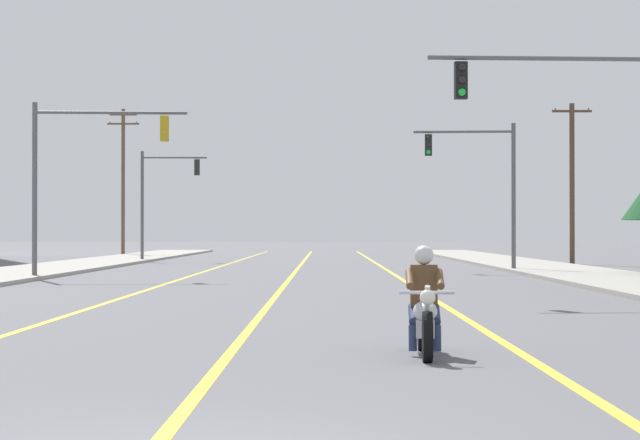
% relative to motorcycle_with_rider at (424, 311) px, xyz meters
% --- Properties ---
extents(lane_stripe_center, '(0.16, 100.00, 0.01)m').
position_rel_motorcycle_with_rider_xyz_m(lane_stripe_center, '(-2.60, 37.51, -0.58)').
color(lane_stripe_center, yellow).
rests_on(lane_stripe_center, ground).
extents(lane_stripe_left, '(0.16, 100.00, 0.01)m').
position_rel_motorcycle_with_rider_xyz_m(lane_stripe_left, '(-6.39, 37.51, -0.58)').
color(lane_stripe_left, yellow).
rests_on(lane_stripe_left, ground).
extents(lane_stripe_right, '(0.16, 100.00, 0.01)m').
position_rel_motorcycle_with_rider_xyz_m(lane_stripe_right, '(1.32, 37.51, -0.58)').
color(lane_stripe_right, yellow).
rests_on(lane_stripe_right, ground).
extents(sidewalk_kerb_right, '(4.40, 110.00, 0.14)m').
position_rel_motorcycle_with_rider_xyz_m(sidewalk_kerb_right, '(8.31, 32.51, -0.52)').
color(sidewalk_kerb_right, '#9E998E').
rests_on(sidewalk_kerb_right, ground).
extents(sidewalk_kerb_left, '(4.40, 110.00, 0.14)m').
position_rel_motorcycle_with_rider_xyz_m(sidewalk_kerb_left, '(-13.24, 32.51, -0.52)').
color(sidewalk_kerb_left, '#9E998E').
rests_on(sidewalk_kerb_left, ground).
extents(motorcycle_with_rider, '(0.70, 2.19, 1.46)m').
position_rel_motorcycle_with_rider_xyz_m(motorcycle_with_rider, '(0.00, 0.00, 0.00)').
color(motorcycle_with_rider, black).
rests_on(motorcycle_with_rider, ground).
extents(traffic_signal_near_right, '(5.44, 0.64, 6.20)m').
position_rel_motorcycle_with_rider_xyz_m(traffic_signal_near_right, '(4.91, 13.27, 3.55)').
color(traffic_signal_near_right, '#56565B').
rests_on(traffic_signal_near_right, ground).
extents(traffic_signal_near_left, '(5.41, 0.62, 6.20)m').
position_rel_motorcycle_with_rider_xyz_m(traffic_signal_near_left, '(-9.97, 26.36, 3.54)').
color(traffic_signal_near_left, '#56565B').
rests_on(traffic_signal_near_left, ground).
extents(traffic_signal_mid_right, '(4.25, 0.42, 6.20)m').
position_rel_motorcycle_with_rider_xyz_m(traffic_signal_mid_right, '(5.32, 34.47, 3.47)').
color(traffic_signal_mid_right, '#56565B').
rests_on(traffic_signal_mid_right, ground).
extents(traffic_signal_mid_left, '(3.70, 0.46, 6.20)m').
position_rel_motorcycle_with_rider_xyz_m(traffic_signal_mid_left, '(-10.64, 51.80, 3.44)').
color(traffic_signal_mid_left, '#56565B').
rests_on(traffic_signal_mid_left, ground).
extents(utility_pole_right_far, '(2.03, 0.26, 8.27)m').
position_rel_motorcycle_with_rider_xyz_m(utility_pole_right_far, '(11.32, 46.11, 3.74)').
color(utility_pole_right_far, '#4C3828').
rests_on(utility_pole_right_far, ground).
extents(utility_pole_left_far, '(2.24, 0.26, 10.35)m').
position_rel_motorcycle_with_rider_xyz_m(utility_pole_left_far, '(-15.65, 69.07, 4.96)').
color(utility_pole_left_far, brown).
rests_on(utility_pole_left_far, ground).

